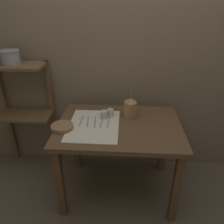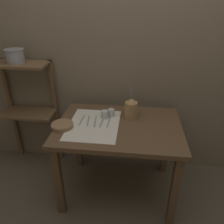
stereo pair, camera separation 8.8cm
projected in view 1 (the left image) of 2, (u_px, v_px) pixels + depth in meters
The scene contains 15 objects.
ground_plane at pixel (118, 188), 2.23m from camera, with size 12.00×12.00×0.00m, color brown.
stone_wall_back at pixel (121, 59), 2.11m from camera, with size 7.00×0.06×2.40m.
wooden_table at pixel (119, 135), 1.93m from camera, with size 1.07×0.76×0.75m.
wooden_shelf_unit at pixel (23, 99), 2.20m from camera, with size 0.55×0.28×1.18m.
linen_cloth at pixel (94, 125), 1.87m from camera, with size 0.43×0.54×0.00m.
pitcher_with_flowers at pixel (130, 108), 1.96m from camera, with size 0.11×0.11×0.40m.
wooden_bowl at pixel (62, 127), 1.81m from camera, with size 0.18×0.18×0.04m.
glass_tumbler_near at pixel (104, 115), 1.96m from camera, with size 0.06×0.06×0.07m.
glass_tumbler_far at pixel (110, 113), 1.99m from camera, with size 0.06×0.06×0.07m.
knife_center at pixel (81, 121), 1.93m from camera, with size 0.02×0.18×0.00m.
fork_outer at pixel (88, 121), 1.92m from camera, with size 0.03×0.18×0.00m.
fork_inner at pixel (95, 122), 1.91m from camera, with size 0.03×0.18×0.00m.
spoon_outer at pixel (103, 119), 1.96m from camera, with size 0.03×0.20×0.02m.
spoon_inner at pixel (109, 119), 1.96m from camera, with size 0.02×0.20×0.02m.
metal_pot_large at pixel (10, 57), 1.97m from camera, with size 0.17×0.17×0.13m.
Camera 1 is at (0.04, -1.62, 1.72)m, focal length 35.00 mm.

